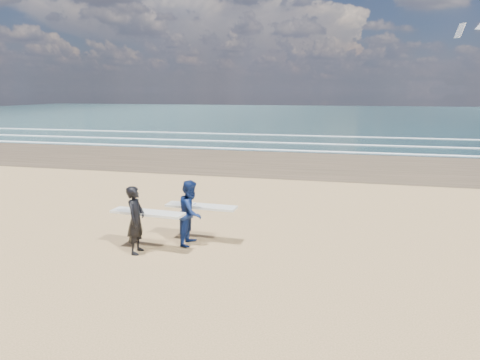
# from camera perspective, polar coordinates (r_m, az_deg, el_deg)

# --- Properties ---
(ocean) EXTENTS (220.00, 100.00, 0.02)m
(ocean) POSITION_cam_1_polar(r_m,az_deg,el_deg) (83.07, 23.41, 7.78)
(ocean) COLOR #183134
(ocean) RESTS_ON ground
(surfer_near) EXTENTS (2.23, 1.07, 1.95)m
(surfer_near) POSITION_cam_1_polar(r_m,az_deg,el_deg) (12.52, -13.56, -5.10)
(surfer_near) COLOR black
(surfer_near) RESTS_ON ground
(surfer_far) EXTENTS (2.22, 1.15, 1.97)m
(surfer_far) POSITION_cam_1_polar(r_m,az_deg,el_deg) (12.95, -6.47, -4.27)
(surfer_far) COLOR #0E1E4F
(surfer_far) RESTS_ON ground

